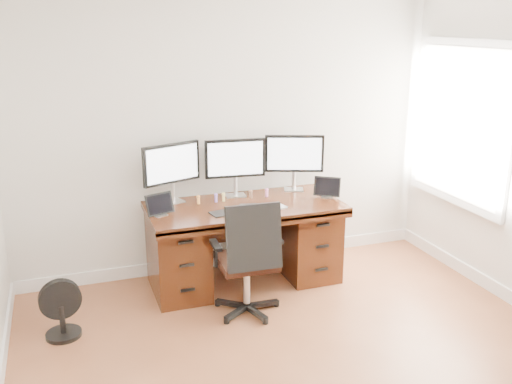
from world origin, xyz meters
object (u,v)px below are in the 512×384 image
object	(u,v)px
office_chair	(248,277)
monitor_center	(235,160)
desk	(244,240)
floor_fan	(61,310)
keyboard	(251,211)

from	to	relation	value
office_chair	monitor_center	size ratio (longest dim) A/B	1.78
desk	monitor_center	size ratio (longest dim) A/B	3.09
office_chair	monitor_center	bearing A→B (deg)	81.51
floor_fan	desk	bearing A→B (deg)	10.65
floor_fan	monitor_center	world-z (taller)	monitor_center
desk	floor_fan	xyz separation A→B (m)	(-1.59, -0.45, -0.18)
floor_fan	keyboard	xyz separation A→B (m)	(1.58, 0.23, 0.54)
floor_fan	keyboard	size ratio (longest dim) A/B	1.47
office_chair	floor_fan	xyz separation A→B (m)	(-1.43, 0.13, -0.10)
office_chair	keyboard	bearing A→B (deg)	69.81
desk	monitor_center	bearing A→B (deg)	90.04
office_chair	floor_fan	world-z (taller)	office_chair
desk	floor_fan	world-z (taller)	desk
floor_fan	office_chair	bearing A→B (deg)	-10.66
desk	keyboard	distance (m)	0.42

